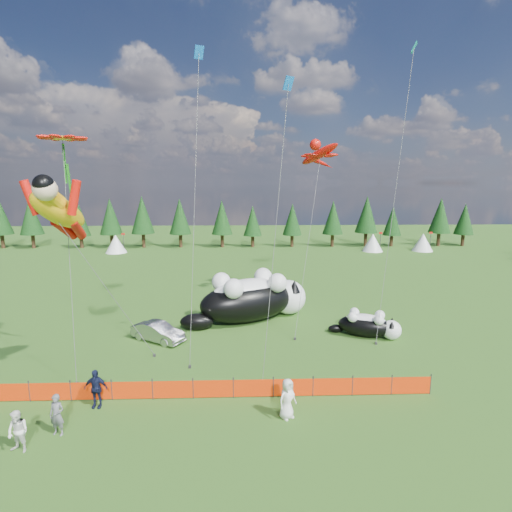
{
  "coord_description": "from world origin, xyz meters",
  "views": [
    {
      "loc": [
        1.5,
        -21.41,
        10.59
      ],
      "look_at": [
        2.37,
        4.0,
        5.94
      ],
      "focal_mm": 28.0,
      "sensor_mm": 36.0,
      "label": 1
    }
  ],
  "objects": [
    {
      "name": "cat_small",
      "position": [
        10.27,
        4.83,
        0.86
      ],
      "size": [
        4.8,
        3.03,
        1.81
      ],
      "rotation": [
        0.0,
        0.0,
        -0.38
      ],
      "color": "black",
      "rests_on": "ground"
    },
    {
      "name": "spectator_c",
      "position": [
        -5.54,
        -3.6,
        0.95
      ],
      "size": [
        1.14,
        0.63,
        1.9
      ],
      "primitive_type": "imported",
      "rotation": [
        0.0,
        0.0,
        -0.05
      ],
      "color": "#121732",
      "rests_on": "ground"
    },
    {
      "name": "flower_kite",
      "position": [
        -8.04,
        0.92,
        12.79
      ],
      "size": [
        3.1,
        4.02,
        13.15
      ],
      "color": "red",
      "rests_on": "ground"
    },
    {
      "name": "ground",
      "position": [
        0.0,
        0.0,
        0.0
      ],
      "size": [
        160.0,
        160.0,
        0.0
      ],
      "primitive_type": "plane",
      "color": "#103A0A",
      "rests_on": "ground"
    },
    {
      "name": "spectator_e",
      "position": [
        3.5,
        -4.81,
        0.94
      ],
      "size": [
        1.1,
        1.02,
        1.88
      ],
      "primitive_type": "imported",
      "rotation": [
        0.0,
        0.0,
        0.61
      ],
      "color": "white",
      "rests_on": "ground"
    },
    {
      "name": "diamond_kite_b",
      "position": [
        13.83,
        8.98,
        19.11
      ],
      "size": [
        4.06,
        6.56,
        21.49
      ],
      "color": "#0C9887",
      "rests_on": "ground"
    },
    {
      "name": "superhero_kite",
      "position": [
        -7.21,
        -2.1,
        9.3
      ],
      "size": [
        5.62,
        6.64,
        11.82
      ],
      "color": "#F7B60D",
      "rests_on": "ground"
    },
    {
      "name": "gecko_kite",
      "position": [
        8.28,
        14.35,
        13.09
      ],
      "size": [
        6.37,
        13.48,
        16.65
      ],
      "color": "red",
      "rests_on": "ground"
    },
    {
      "name": "spectator_b",
      "position": [
        -7.46,
        -6.79,
        0.88
      ],
      "size": [
        0.96,
        0.72,
        1.75
      ],
      "primitive_type": "imported",
      "rotation": [
        0.0,
        0.0,
        -0.28
      ],
      "color": "white",
      "rests_on": "ground"
    },
    {
      "name": "diamond_kite_c",
      "position": [
        3.84,
        0.2,
        14.74
      ],
      "size": [
        1.93,
        2.35,
        16.36
      ],
      "color": "blue",
      "rests_on": "ground"
    },
    {
      "name": "diamond_kite_a",
      "position": [
        -1.24,
        5.96,
        17.99
      ],
      "size": [
        1.11,
        6.27,
        19.97
      ],
      "color": "blue",
      "rests_on": "ground"
    },
    {
      "name": "safety_fence",
      "position": [
        0.0,
        -3.0,
        0.5
      ],
      "size": [
        22.06,
        0.06,
        1.1
      ],
      "color": "#262626",
      "rests_on": "ground"
    },
    {
      "name": "spectator_a",
      "position": [
        -6.42,
        -5.71,
        0.91
      ],
      "size": [
        0.74,
        0.57,
        1.82
      ],
      "primitive_type": "imported",
      "rotation": [
        0.0,
        0.0,
        -0.22
      ],
      "color": "slate",
      "rests_on": "ground"
    },
    {
      "name": "festival_tents",
      "position": [
        11.0,
        40.0,
        1.4
      ],
      "size": [
        50.0,
        3.2,
        2.8
      ],
      "primitive_type": null,
      "color": "white",
      "rests_on": "ground"
    },
    {
      "name": "tree_line",
      "position": [
        0.0,
        45.0,
        4.0
      ],
      "size": [
        90.0,
        4.0,
        8.0
      ],
      "primitive_type": null,
      "color": "black",
      "rests_on": "ground"
    },
    {
      "name": "cat_large",
      "position": [
        2.33,
        8.56,
        1.81
      ],
      "size": [
        9.89,
        6.76,
        3.81
      ],
      "rotation": [
        0.0,
        0.0,
        0.45
      ],
      "color": "black",
      "rests_on": "ground"
    },
    {
      "name": "car",
      "position": [
        -4.28,
        4.52,
        0.64
      ],
      "size": [
        4.03,
        3.17,
        1.28
      ],
      "primitive_type": "imported",
      "rotation": [
        0.0,
        0.0,
        1.03
      ],
      "color": "#A3A3A8",
      "rests_on": "ground"
    }
  ]
}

